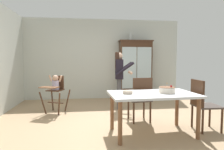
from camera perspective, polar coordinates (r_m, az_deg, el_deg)
ground_plane at (r=4.47m, az=0.39°, el=-12.95°), size 6.24×6.24×0.00m
wall_back at (r=6.88m, az=-2.64°, el=4.55°), size 5.32×0.06×2.70m
china_cabinet at (r=6.81m, az=6.65°, el=1.54°), size 1.13×0.48×1.98m
ceramic_vase at (r=6.80m, az=5.32°, el=10.84°), size 0.13×0.13×0.27m
high_chair_with_toddler at (r=5.19m, az=-15.92°, el=-3.28°), size 0.74×0.82×0.95m
adult_person at (r=5.35m, az=2.12°, el=0.50°), size 0.54×0.52×1.53m
dining_table at (r=3.64m, az=11.53°, el=-6.56°), size 1.55×0.97×0.74m
birthday_cake at (r=3.70m, az=15.44°, el=-4.14°), size 0.28×0.28×0.19m
serving_bowl at (r=3.49m, az=4.49°, el=-4.94°), size 0.18×0.18×0.05m
dining_chair_far_side at (r=4.28m, az=8.26°, el=-6.10°), size 0.48×0.48×0.96m
dining_chair_right_end at (r=4.12m, az=24.33°, el=-6.87°), size 0.45×0.45×0.96m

